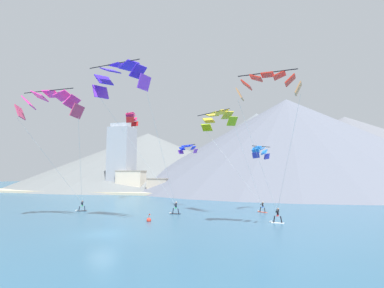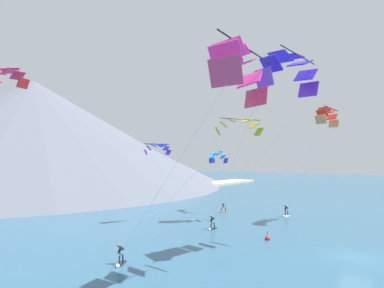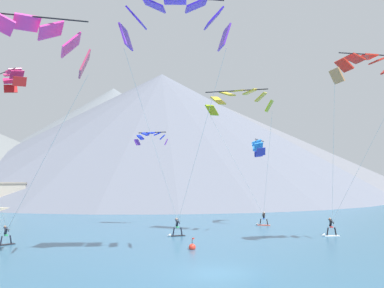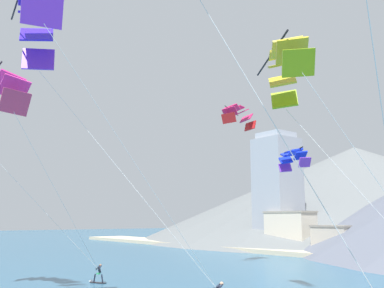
% 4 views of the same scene
% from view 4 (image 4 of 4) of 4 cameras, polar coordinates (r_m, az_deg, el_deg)
% --- Properties ---
extents(kitesurfer_mid_center, '(1.72, 1.18, 1.67)m').
position_cam_4_polar(kitesurfer_mid_center, '(40.02, -12.62, -16.96)').
color(kitesurfer_mid_center, black).
rests_on(kitesurfer_mid_center, ground).
extents(parafoil_kite_near_trail, '(8.72, 8.52, 13.33)m').
position_cam_4_polar(parafoil_kite_near_trail, '(23.86, 12.52, 9.94)').
color(parafoil_kite_near_trail, '#8AAF13').
extents(parafoil_kite_far_left, '(7.97, 12.63, 17.24)m').
position_cam_4_polar(parafoil_kite_far_left, '(27.39, -19.84, 15.84)').
color(parafoil_kite_far_left, '#6D2ECA').
extents(parafoil_kite_distant_high_outer, '(3.89, 2.57, 1.62)m').
position_cam_4_polar(parafoil_kite_distant_high_outer, '(34.27, 13.32, -1.73)').
color(parafoil_kite_distant_high_outer, purple).
extents(parafoil_kite_distant_mid_solo, '(4.00, 6.09, 2.64)m').
position_cam_4_polar(parafoil_kite_distant_mid_solo, '(53.37, 6.16, 3.90)').
color(parafoil_kite_distant_mid_solo, red).
extents(shore_building_harbour_front, '(6.14, 4.98, 4.56)m').
position_cam_4_polar(shore_building_harbour_front, '(70.97, 18.66, -12.05)').
color(shore_building_harbour_front, '#B7AD9E').
rests_on(shore_building_harbour_front, ground).
extents(shore_building_quay_east, '(8.58, 4.54, 6.86)m').
position_cam_4_polar(shore_building_quay_east, '(77.49, 12.99, -11.25)').
color(shore_building_quay_east, beige).
rests_on(shore_building_quay_east, ground).
extents(highrise_tower, '(7.00, 7.00, 21.83)m').
position_cam_4_polar(highrise_tower, '(82.46, 11.36, -6.16)').
color(highrise_tower, '#999EA8').
rests_on(highrise_tower, ground).
extents(mountain_peak_central_summit, '(119.79, 119.79, 25.50)m').
position_cam_4_polar(mountain_peak_central_summit, '(127.61, 21.14, -6.05)').
color(mountain_peak_central_summit, slate).
rests_on(mountain_peak_central_summit, ground).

